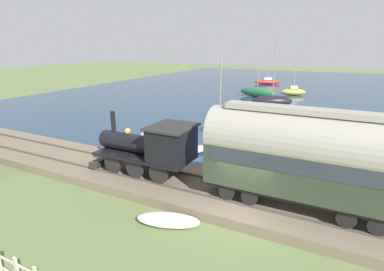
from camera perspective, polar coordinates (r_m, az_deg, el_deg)
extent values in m
plane|color=#607542|center=(14.07, 9.04, -15.67)|extent=(200.00, 200.00, 0.00)
cube|color=navy|center=(56.01, 23.41, 7.83)|extent=(80.00, 80.00, 0.01)
cube|color=#756651|center=(15.13, 10.82, -12.20)|extent=(4.55, 56.00, 0.48)
cube|color=#4C4742|center=(14.19, 9.78, -12.84)|extent=(0.07, 54.88, 0.12)
cube|color=#4C4742|center=(15.80, 11.86, -9.71)|extent=(0.07, 54.88, 0.12)
cylinder|color=black|center=(15.65, -6.38, -7.18)|extent=(0.12, 1.12, 1.12)
cylinder|color=black|center=(17.12, -2.94, -4.92)|extent=(0.12, 1.12, 1.12)
cylinder|color=black|center=(16.48, -10.85, -6.11)|extent=(0.12, 1.12, 1.12)
cylinder|color=black|center=(17.88, -7.19, -4.06)|extent=(0.12, 1.12, 1.12)
cylinder|color=black|center=(17.40, -14.85, -5.12)|extent=(0.12, 1.12, 1.12)
cylinder|color=black|center=(18.74, -11.07, -3.26)|extent=(0.12, 1.12, 1.12)
cube|color=black|center=(17.01, -9.01, -3.63)|extent=(2.38, 5.54, 0.12)
cylinder|color=black|center=(17.47, -12.06, -1.24)|extent=(1.03, 3.33, 1.03)
cylinder|color=black|center=(18.55, -16.17, -0.48)|extent=(0.98, 0.08, 0.98)
cylinder|color=black|center=(17.79, -14.79, 2.63)|extent=(0.26, 0.26, 1.20)
sphere|color=tan|center=(17.28, -12.19, 0.82)|extent=(0.36, 0.36, 0.36)
cube|color=black|center=(15.76, -3.83, -1.56)|extent=(2.28, 1.94, 1.73)
cube|color=#282828|center=(15.49, -3.90, 1.66)|extent=(2.48, 2.18, 0.10)
cube|color=#2D2823|center=(19.14, -16.29, -4.43)|extent=(2.18, 0.44, 0.32)
cylinder|color=black|center=(13.69, 31.95, -14.47)|extent=(0.12, 0.76, 0.76)
cylinder|color=black|center=(15.35, 31.47, -11.02)|extent=(0.12, 0.76, 0.76)
cylinder|color=black|center=(13.58, 27.31, -13.97)|extent=(0.12, 0.76, 0.76)
cylinder|color=black|center=(15.25, 27.39, -10.54)|extent=(0.12, 0.76, 0.76)
cylinder|color=black|center=(13.92, 10.88, -11.46)|extent=(0.12, 0.76, 0.76)
cylinder|color=black|center=(15.56, 12.87, -8.42)|extent=(0.12, 0.76, 0.76)
cylinder|color=black|center=(14.20, 6.63, -10.64)|extent=(0.12, 0.76, 0.76)
cylinder|color=black|center=(15.81, 9.05, -7.76)|extent=(0.12, 0.76, 0.76)
cube|color=black|center=(14.31, 19.65, -10.00)|extent=(2.09, 8.65, 0.16)
cube|color=#2D3828|center=(13.83, 20.14, -5.58)|extent=(2.33, 8.31, 2.22)
cube|color=#2D333D|center=(13.69, 20.30, -4.08)|extent=(2.36, 7.79, 0.62)
cylinder|color=gray|center=(13.46, 20.61, -1.21)|extent=(2.44, 8.31, 2.44)
cube|color=gray|center=(13.13, 21.21, 4.37)|extent=(0.81, 6.92, 0.24)
ellipsoid|color=gold|center=(49.45, 18.76, 7.86)|extent=(2.59, 3.97, 0.98)
cylinder|color=#9E8460|center=(49.11, 19.09, 11.35)|extent=(0.10, 0.10, 5.08)
cube|color=silver|center=(49.36, 18.83, 8.69)|extent=(1.18, 1.33, 0.45)
ellipsoid|color=#B72D23|center=(61.89, 14.18, 9.85)|extent=(3.71, 5.26, 0.88)
cylinder|color=#9E8460|center=(61.60, 14.40, 12.83)|extent=(0.10, 0.10, 5.60)
cube|color=silver|center=(61.81, 14.22, 10.46)|extent=(1.50, 1.78, 0.45)
ellipsoid|color=#236B42|center=(46.09, 12.30, 8.05)|extent=(2.62, 5.89, 1.43)
cylinder|color=#9E8460|center=(45.75, 12.53, 11.60)|extent=(0.10, 0.10, 4.32)
ellipsoid|color=black|center=(39.03, 15.02, 6.33)|extent=(3.77, 5.28, 1.46)
cylinder|color=#9E8460|center=(38.52, 15.50, 12.49)|extent=(0.10, 0.10, 6.96)
ellipsoid|color=gray|center=(26.05, 5.22, 1.30)|extent=(2.79, 4.11, 1.07)
cylinder|color=#9E8460|center=(25.37, 5.41, 8.35)|extent=(0.10, 0.10, 5.40)
ellipsoid|color=beige|center=(26.16, 29.62, -1.65)|extent=(1.76, 2.78, 0.37)
ellipsoid|color=silver|center=(25.18, -8.73, -0.06)|extent=(3.01, 2.32, 0.50)
ellipsoid|color=#B7B2A3|center=(21.50, 0.10, -2.81)|extent=(2.87, 2.39, 0.53)
ellipsoid|color=silver|center=(13.56, -4.56, -15.74)|extent=(1.88, 3.00, 0.44)
cube|color=beige|center=(12.00, -30.37, -21.41)|extent=(0.06, 0.14, 1.07)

